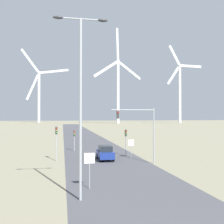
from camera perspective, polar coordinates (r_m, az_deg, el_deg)
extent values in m
cube|color=#47474C|center=(57.74, -5.47, -6.39)|extent=(10.00, 240.00, 0.01)
cylinder|color=#93999E|center=(17.51, -6.86, 0.69)|extent=(0.18, 0.18, 12.11)
cylinder|color=#93999E|center=(18.66, -6.83, 19.46)|extent=(2.96, 0.10, 0.10)
ellipsoid|color=#333338|center=(18.62, -11.65, 19.51)|extent=(0.70, 0.32, 0.20)
ellipsoid|color=#333338|center=(18.81, -2.06, 19.28)|extent=(0.70, 0.32, 0.20)
cylinder|color=#93999E|center=(20.71, -4.92, -12.85)|extent=(0.07, 0.07, 2.55)
cube|color=white|center=(20.50, -4.92, -9.99)|extent=(0.81, 0.01, 0.81)
cube|color=red|center=(20.52, -4.92, -9.98)|extent=(0.76, 0.02, 0.76)
cylinder|color=#93999E|center=(35.64, 4.15, -8.07)|extent=(0.07, 0.07, 2.20)
cube|color=white|center=(35.53, 4.16, -6.68)|extent=(0.81, 0.01, 0.81)
cube|color=red|center=(35.54, 4.15, -6.68)|extent=(0.76, 0.02, 0.76)
cylinder|color=#93999E|center=(33.38, -12.04, -6.80)|extent=(0.11, 0.11, 4.23)
cube|color=#2D2D2D|center=(33.25, -12.03, -3.95)|extent=(0.28, 0.24, 0.90)
sphere|color=red|center=(33.10, -12.03, -3.50)|extent=(0.16, 0.16, 0.16)
sphere|color=gold|center=(33.11, -12.03, -3.96)|extent=(0.16, 0.16, 0.16)
sphere|color=green|center=(33.13, -12.04, -4.43)|extent=(0.16, 0.16, 0.16)
cylinder|color=#93999E|center=(36.95, 3.03, -6.69)|extent=(0.11, 0.11, 3.65)
cube|color=#2D2D2D|center=(36.84, 3.03, -4.56)|extent=(0.28, 0.24, 0.90)
sphere|color=red|center=(36.69, 3.08, -4.15)|extent=(0.16, 0.16, 0.16)
sphere|color=gold|center=(36.71, 3.08, -4.57)|extent=(0.16, 0.16, 0.16)
sphere|color=green|center=(36.73, 3.08, -4.99)|extent=(0.16, 0.16, 0.16)
cylinder|color=#93999E|center=(42.33, -8.21, -6.20)|extent=(0.11, 0.11, 3.27)
cube|color=#2D2D2D|center=(42.24, -8.21, -4.60)|extent=(0.28, 0.24, 0.90)
sphere|color=red|center=(42.09, -8.20, -4.25)|extent=(0.16, 0.16, 0.16)
sphere|color=gold|center=(42.10, -8.20, -4.61)|extent=(0.16, 0.16, 0.16)
sphere|color=green|center=(42.12, -8.20, -4.98)|extent=(0.16, 0.16, 0.16)
cylinder|color=#93999E|center=(31.17, 9.09, -5.12)|extent=(0.14, 0.14, 6.52)
cylinder|color=#93999E|center=(30.33, 4.57, 0.45)|extent=(5.07, 0.12, 0.12)
cube|color=#2D2D2D|center=(29.90, 1.29, -0.59)|extent=(0.28, 0.24, 0.90)
sphere|color=red|center=(29.77, 1.34, -0.07)|extent=(0.18, 0.18, 0.18)
cube|color=navy|center=(33.63, -1.50, -9.15)|extent=(1.89, 4.14, 0.80)
cube|color=#1E2328|center=(33.39, -1.46, -7.91)|extent=(1.60, 2.13, 0.70)
cylinder|color=black|center=(34.82, -3.21, -9.53)|extent=(0.22, 0.66, 0.66)
cylinder|color=black|center=(35.07, -0.49, -9.47)|extent=(0.22, 0.66, 0.66)
cylinder|color=black|center=(32.33, -2.61, -10.20)|extent=(0.22, 0.66, 0.66)
cylinder|color=black|center=(32.60, 0.32, -10.13)|extent=(0.22, 0.66, 0.66)
cylinder|color=silver|center=(226.97, -15.63, 3.02)|extent=(2.20, 2.20, 41.58)
sphere|color=silver|center=(229.30, -15.61, 8.21)|extent=(2.60, 2.60, 2.60)
cube|color=silver|center=(228.92, -16.87, 5.32)|extent=(11.25, 1.99, 22.62)
cube|color=silver|center=(227.17, -12.48, 8.64)|extent=(23.83, 3.67, 4.39)
cube|color=silver|center=(232.81, -17.42, 10.62)|extent=(15.52, 2.56, 20.35)
cylinder|color=silver|center=(194.82, 1.31, 4.32)|extent=(2.20, 2.20, 46.29)
sphere|color=silver|center=(198.25, 1.31, 11.00)|extent=(2.60, 2.60, 2.60)
cube|color=silver|center=(203.89, 3.86, 8.98)|extent=(20.27, 9.62, 12.76)
cube|color=silver|center=(200.94, 1.19, 14.54)|extent=(2.70, 1.59, 24.03)
cube|color=silver|center=(190.89, -1.31, 9.40)|extent=(19.53, 9.28, 14.31)
cylinder|color=silver|center=(210.65, 14.53, 3.77)|extent=(2.20, 2.20, 44.93)
sphere|color=silver|center=(213.63, 14.50, 9.79)|extent=(2.60, 2.60, 2.60)
cube|color=silver|center=(210.83, 13.25, 7.84)|extent=(10.54, 1.61, 15.00)
cube|color=silver|center=(216.63, 16.78, 9.53)|extent=(16.71, 2.26, 2.61)
cube|color=silver|center=(213.96, 13.43, 11.95)|extent=(9.24, 1.47, 15.66)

